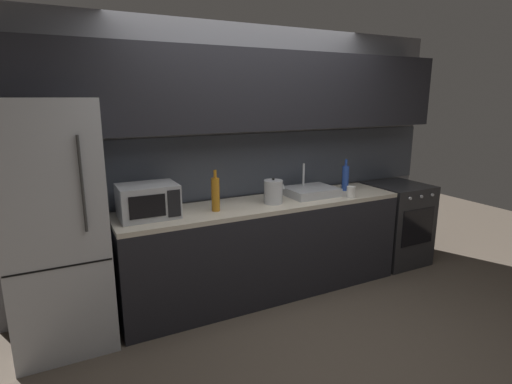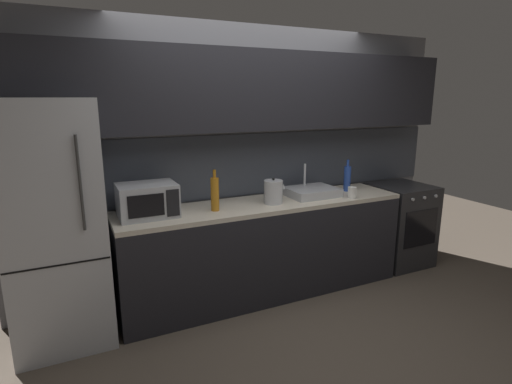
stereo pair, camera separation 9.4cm
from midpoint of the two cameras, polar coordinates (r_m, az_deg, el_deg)
ground_plane at (r=3.37m, az=9.47°, el=-20.10°), size 10.00×10.00×0.00m
back_wall at (r=3.86m, az=0.02°, el=8.90°), size 4.45×0.44×2.50m
counter_run at (r=3.85m, az=1.96°, el=-7.98°), size 2.71×0.60×0.90m
refrigerator at (r=3.30m, az=-25.81°, el=-4.32°), size 0.68×0.69×1.84m
oven_range at (r=4.83m, az=20.15°, el=-4.32°), size 0.60×0.62×0.90m
microwave at (r=3.35m, az=-14.35°, el=-1.14°), size 0.46×0.35×0.27m
sink_basin at (r=3.99m, az=8.55°, el=0.05°), size 0.48×0.38×0.30m
kettle at (r=3.66m, az=3.22°, el=0.03°), size 0.20×0.17×0.24m
wine_bottle_blue at (r=4.24m, az=13.41°, el=1.92°), size 0.07×0.07×0.33m
wine_bottle_amber at (r=3.42m, az=-5.06°, el=-0.24°), size 0.07×0.07×0.35m
mug_white at (r=3.97m, az=14.11°, el=-0.09°), size 0.08×0.08×0.11m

